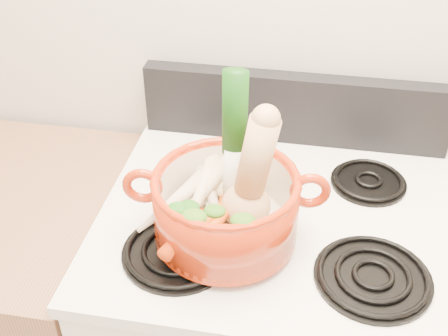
# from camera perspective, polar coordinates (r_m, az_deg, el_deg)

# --- Properties ---
(wall_back) EXTENTS (3.50, 0.02, 2.60)m
(wall_back) POSITION_cam_1_polar(r_m,az_deg,el_deg) (1.36, 8.17, 16.57)
(wall_back) COLOR beige
(wall_back) RESTS_ON floor
(cooktop) EXTENTS (0.78, 0.67, 0.03)m
(cooktop) POSITION_cam_1_polar(r_m,az_deg,el_deg) (1.24, 5.73, -5.11)
(cooktop) COLOR silver
(cooktop) RESTS_ON stove_body
(control_backsplash) EXTENTS (0.76, 0.05, 0.18)m
(control_backsplash) POSITION_cam_1_polar(r_m,az_deg,el_deg) (1.42, 7.16, 6.02)
(control_backsplash) COLOR black
(control_backsplash) RESTS_ON cooktop
(burner_front_left) EXTENTS (0.22, 0.22, 0.02)m
(burner_front_left) POSITION_cam_1_polar(r_m,az_deg,el_deg) (1.13, -4.72, -8.36)
(burner_front_left) COLOR black
(burner_front_left) RESTS_ON cooktop
(burner_front_right) EXTENTS (0.22, 0.22, 0.02)m
(burner_front_right) POSITION_cam_1_polar(r_m,az_deg,el_deg) (1.12, 14.90, -10.54)
(burner_front_right) COLOR black
(burner_front_right) RESTS_ON cooktop
(burner_back_left) EXTENTS (0.17, 0.17, 0.02)m
(burner_back_left) POSITION_cam_1_polar(r_m,az_deg,el_deg) (1.35, -1.65, 0.44)
(burner_back_left) COLOR black
(burner_back_left) RESTS_ON cooktop
(burner_back_right) EXTENTS (0.17, 0.17, 0.02)m
(burner_back_right) POSITION_cam_1_polar(r_m,az_deg,el_deg) (1.34, 14.47, -1.25)
(burner_back_right) COLOR black
(burner_back_right) RESTS_ON cooktop
(dutch_oven) EXTENTS (0.32, 0.32, 0.14)m
(dutch_oven) POSITION_cam_1_polar(r_m,az_deg,el_deg) (1.10, 0.18, -4.01)
(dutch_oven) COLOR #A02409
(dutch_oven) RESTS_ON burner_front_left
(pot_handle_left) EXTENTS (0.08, 0.03, 0.08)m
(pot_handle_left) POSITION_cam_1_polar(r_m,az_deg,el_deg) (1.09, -8.28, -1.80)
(pot_handle_left) COLOR #A02409
(pot_handle_left) RESTS_ON dutch_oven
(pot_handle_right) EXTENTS (0.08, 0.03, 0.08)m
(pot_handle_right) POSITION_cam_1_polar(r_m,az_deg,el_deg) (1.08, 8.75, -2.29)
(pot_handle_right) COLOR #A02409
(pot_handle_right) RESTS_ON dutch_oven
(squash) EXTENTS (0.14, 0.11, 0.26)m
(squash) POSITION_cam_1_polar(r_m,az_deg,el_deg) (1.05, 2.34, -0.49)
(squash) COLOR tan
(squash) RESTS_ON dutch_oven
(leek) EXTENTS (0.05, 0.06, 0.32)m
(leek) POSITION_cam_1_polar(r_m,az_deg,el_deg) (1.08, 1.06, 2.70)
(leek) COLOR silver
(leek) RESTS_ON dutch_oven
(ginger) EXTENTS (0.11, 0.09, 0.05)m
(ginger) POSITION_cam_1_polar(r_m,az_deg,el_deg) (1.17, 1.05, -2.12)
(ginger) COLOR tan
(ginger) RESTS_ON dutch_oven
(parsnip_0) EXTENTS (0.07, 0.21, 0.06)m
(parsnip_0) POSITION_cam_1_polar(r_m,az_deg,el_deg) (1.14, -1.36, -3.51)
(parsnip_0) COLOR beige
(parsnip_0) RESTS_ON dutch_oven
(parsnip_1) EXTENTS (0.14, 0.22, 0.07)m
(parsnip_1) POSITION_cam_1_polar(r_m,az_deg,el_deg) (1.14, -2.37, -3.07)
(parsnip_1) COLOR beige
(parsnip_1) RESTS_ON dutch_oven
(parsnip_2) EXTENTS (0.14, 0.21, 0.07)m
(parsnip_2) POSITION_cam_1_polar(r_m,az_deg,el_deg) (1.15, -1.58, -2.03)
(parsnip_2) COLOR beige
(parsnip_2) RESTS_ON dutch_oven
(parsnip_3) EXTENTS (0.14, 0.18, 0.06)m
(parsnip_3) POSITION_cam_1_polar(r_m,az_deg,el_deg) (1.12, -5.17, -3.33)
(parsnip_3) COLOR beige
(parsnip_3) RESTS_ON dutch_oven
(parsnip_4) EXTENTS (0.12, 0.23, 0.06)m
(parsnip_4) POSITION_cam_1_polar(r_m,az_deg,el_deg) (1.14, -1.73, -1.87)
(parsnip_4) COLOR beige
(parsnip_4) RESTS_ON dutch_oven
(parsnip_5) EXTENTS (0.07, 0.25, 0.07)m
(parsnip_5) POSITION_cam_1_polar(r_m,az_deg,el_deg) (1.13, -2.17, -1.92)
(parsnip_5) COLOR beige
(parsnip_5) RESTS_ON dutch_oven
(carrot_0) EXTENTS (0.04, 0.16, 0.04)m
(carrot_0) POSITION_cam_1_polar(r_m,az_deg,el_deg) (1.10, -0.50, -5.35)
(carrot_0) COLOR #DE580B
(carrot_0) RESTS_ON dutch_oven
(carrot_1) EXTENTS (0.07, 0.14, 0.04)m
(carrot_1) POSITION_cam_1_polar(r_m,az_deg,el_deg) (1.08, -4.10, -6.55)
(carrot_1) COLOR #DF420B
(carrot_1) RESTS_ON dutch_oven
(carrot_2) EXTENTS (0.08, 0.19, 0.05)m
(carrot_2) POSITION_cam_1_polar(r_m,az_deg,el_deg) (1.08, 1.44, -5.82)
(carrot_2) COLOR #BF4B09
(carrot_2) RESTS_ON dutch_oven
(carrot_3) EXTENTS (0.09, 0.16, 0.05)m
(carrot_3) POSITION_cam_1_polar(r_m,az_deg,el_deg) (1.06, -0.98, -6.05)
(carrot_3) COLOR #DA510A
(carrot_3) RESTS_ON dutch_oven
(carrot_4) EXTENTS (0.10, 0.15, 0.04)m
(carrot_4) POSITION_cam_1_polar(r_m,az_deg,el_deg) (1.09, -0.89, -4.70)
(carrot_4) COLOR #D8640A
(carrot_4) RESTS_ON dutch_oven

